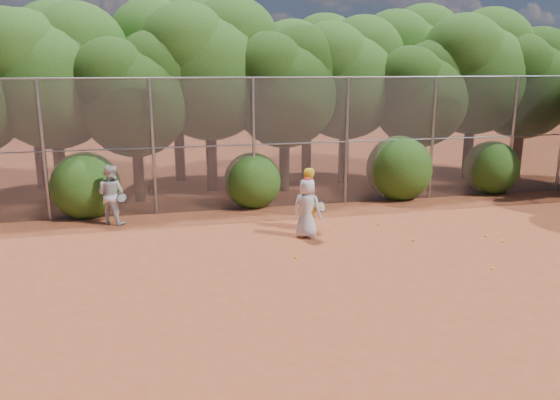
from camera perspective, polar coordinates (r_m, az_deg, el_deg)
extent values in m
plane|color=brown|center=(11.88, 7.55, -7.72)|extent=(80.00, 80.00, 0.00)
cylinder|color=gray|center=(16.73, -23.47, 4.66)|extent=(0.09, 0.09, 4.00)
cylinder|color=gray|center=(16.47, -13.13, 5.32)|extent=(0.09, 0.09, 4.00)
cylinder|color=gray|center=(16.74, -2.77, 5.80)|extent=(0.09, 0.09, 4.00)
cylinder|color=gray|center=(17.53, 6.97, 6.08)|extent=(0.09, 0.09, 4.00)
cylinder|color=gray|center=(18.77, 15.65, 6.18)|extent=(0.09, 0.09, 4.00)
cylinder|color=gray|center=(20.39, 23.11, 6.16)|extent=(0.09, 0.09, 4.00)
cylinder|color=gray|center=(16.79, 0.59, 12.69)|extent=(20.00, 0.05, 0.05)
cylinder|color=gray|center=(16.95, 0.58, 5.91)|extent=(20.00, 0.04, 0.04)
cube|color=slate|center=(16.95, 0.58, 5.91)|extent=(20.00, 0.02, 4.00)
cylinder|color=black|center=(19.28, -22.03, 3.64)|extent=(0.38, 0.38, 2.52)
sphere|color=#244C13|center=(19.04, -22.71, 10.97)|extent=(4.03, 4.03, 4.03)
sphere|color=#244C13|center=(19.33, -20.38, 14.20)|extent=(3.23, 3.23, 3.23)
sphere|color=#244C13|center=(18.86, -25.25, 13.17)|extent=(3.02, 3.02, 3.02)
cylinder|color=black|center=(18.40, -14.58, 3.21)|extent=(0.36, 0.36, 2.17)
sphere|color=black|center=(18.14, -14.99, 9.82)|extent=(3.47, 3.47, 3.47)
sphere|color=black|center=(18.45, -12.93, 12.70)|extent=(2.78, 2.78, 2.78)
sphere|color=black|center=(17.88, -17.14, 11.86)|extent=(2.60, 2.60, 2.60)
cylinder|color=black|center=(19.44, -7.18, 4.84)|extent=(0.39, 0.39, 2.66)
sphere|color=#244C13|center=(19.21, -7.41, 12.54)|extent=(4.26, 4.26, 4.26)
sphere|color=#244C13|center=(19.74, -5.10, 15.72)|extent=(3.40, 3.40, 3.40)
sphere|color=#244C13|center=(18.83, -9.72, 15.02)|extent=(3.19, 3.19, 3.19)
cylinder|color=black|center=(19.31, 0.45, 4.30)|extent=(0.37, 0.37, 2.27)
sphere|color=black|center=(19.07, 0.46, 10.93)|extent=(3.64, 3.64, 3.64)
sphere|color=black|center=(19.58, 2.34, 13.66)|extent=(2.91, 2.91, 2.91)
sphere|color=black|center=(18.64, -1.28, 13.09)|extent=(2.73, 2.73, 2.73)
cylinder|color=black|center=(20.77, 6.66, 5.13)|extent=(0.38, 0.38, 2.45)
sphere|color=#244C13|center=(20.55, 6.86, 11.77)|extent=(3.92, 3.92, 3.92)
sphere|color=#244C13|center=(21.18, 8.62, 14.42)|extent=(3.14, 3.14, 3.14)
sphere|color=#244C13|center=(20.03, 5.32, 13.99)|extent=(2.94, 2.94, 2.94)
cylinder|color=black|center=(20.89, 14.07, 4.37)|extent=(0.36, 0.36, 2.10)
sphere|color=black|center=(20.66, 14.41, 10.01)|extent=(3.36, 3.36, 3.36)
sphere|color=black|center=(21.24, 15.77, 12.29)|extent=(2.69, 2.69, 2.69)
sphere|color=black|center=(20.14, 13.34, 11.90)|extent=(2.52, 2.52, 2.52)
cylinder|color=black|center=(22.60, 19.09, 5.35)|extent=(0.39, 0.39, 2.59)
sphere|color=#244C13|center=(22.40, 19.61, 11.78)|extent=(4.14, 4.14, 4.14)
sphere|color=#244C13|center=(23.20, 21.04, 14.27)|extent=(3.32, 3.32, 3.32)
sphere|color=#244C13|center=(21.75, 18.58, 14.01)|extent=(3.11, 3.11, 3.11)
cylinder|color=black|center=(23.51, 23.60, 4.91)|extent=(0.37, 0.37, 2.31)
sphere|color=black|center=(23.31, 24.14, 10.41)|extent=(3.70, 3.70, 3.70)
sphere|color=black|center=(24.03, 25.26, 12.58)|extent=(2.96, 2.96, 2.96)
sphere|color=black|center=(22.68, 23.42, 12.29)|extent=(2.77, 2.77, 2.77)
cylinder|color=black|center=(21.68, -23.79, 4.65)|extent=(0.39, 0.39, 2.62)
sphere|color=#244C13|center=(21.48, -24.47, 11.43)|extent=(4.20, 4.20, 4.20)
sphere|color=#244C13|center=(21.75, -22.31, 14.43)|extent=(3.36, 3.36, 3.36)
sphere|color=#244C13|center=(21.31, -26.85, 13.45)|extent=(3.15, 3.15, 3.15)
cylinder|color=black|center=(21.53, -10.49, 5.77)|extent=(0.40, 0.40, 2.80)
sphere|color=#244C13|center=(21.32, -10.82, 13.09)|extent=(4.48, 4.48, 4.48)
sphere|color=#244C13|center=(21.85, -8.57, 16.13)|extent=(3.58, 3.58, 3.58)
sphere|color=#244C13|center=(20.97, -13.10, 15.42)|extent=(3.36, 3.36, 3.36)
cylinder|color=black|center=(21.97, 2.78, 5.78)|extent=(0.38, 0.38, 2.52)
sphere|color=#244C13|center=(21.76, 2.86, 12.23)|extent=(4.03, 4.03, 4.03)
sphere|color=#244C13|center=(22.37, 4.65, 14.83)|extent=(3.23, 3.23, 3.23)
sphere|color=#244C13|center=(21.27, 1.23, 14.38)|extent=(3.02, 3.02, 3.02)
cylinder|color=black|center=(24.12, 12.78, 6.43)|extent=(0.40, 0.40, 2.73)
sphere|color=#244C13|center=(23.94, 13.13, 12.79)|extent=(4.37, 4.37, 4.37)
sphere|color=#244C13|center=(24.73, 14.70, 15.26)|extent=(3.49, 3.49, 3.49)
sphere|color=#244C13|center=(23.32, 11.87, 14.98)|extent=(3.28, 3.28, 3.28)
sphere|color=#244C13|center=(17.05, -19.68, 1.73)|extent=(2.00, 2.00, 2.00)
sphere|color=#244C13|center=(17.22, -2.91, 2.31)|extent=(1.80, 1.80, 1.80)
sphere|color=#244C13|center=(18.72, 12.35, 3.56)|extent=(2.20, 2.20, 2.20)
sphere|color=#244C13|center=(20.49, 21.22, 3.38)|extent=(1.90, 1.90, 1.90)
imported|color=gold|center=(14.77, 2.85, 0.14)|extent=(0.74, 0.70, 1.69)
torus|color=black|center=(14.73, 4.37, -0.70)|extent=(0.34, 0.26, 0.29)
cylinder|color=black|center=(14.90, 3.83, -0.88)|extent=(0.14, 0.26, 0.14)
imported|color=silver|center=(14.06, 2.84, -0.85)|extent=(0.91, 0.86, 1.56)
ellipsoid|color=#AF191F|center=(13.89, 2.88, 2.11)|extent=(0.22, 0.22, 0.13)
sphere|color=#D0EA2A|center=(13.94, 4.26, -0.70)|extent=(0.07, 0.07, 0.07)
imported|color=silver|center=(15.96, -17.23, 0.56)|extent=(1.03, 0.97, 1.69)
torus|color=black|center=(15.66, -16.20, 0.22)|extent=(0.36, 0.30, 0.25)
cylinder|color=black|center=(15.85, -15.92, -0.11)|extent=(0.12, 0.24, 0.20)
sphere|color=#D0EA2A|center=(14.31, 13.70, -4.07)|extent=(0.07, 0.07, 0.07)
sphere|color=#D0EA2A|center=(15.21, 20.70, -3.53)|extent=(0.07, 0.07, 0.07)
sphere|color=#D0EA2A|center=(12.89, 21.30, -6.67)|extent=(0.07, 0.07, 0.07)
sphere|color=#D0EA2A|center=(14.94, 22.27, -3.98)|extent=(0.07, 0.07, 0.07)
sphere|color=#D0EA2A|center=(12.69, 1.67, -6.00)|extent=(0.07, 0.07, 0.07)
sphere|color=#D0EA2A|center=(15.51, 10.27, -2.51)|extent=(0.07, 0.07, 0.07)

